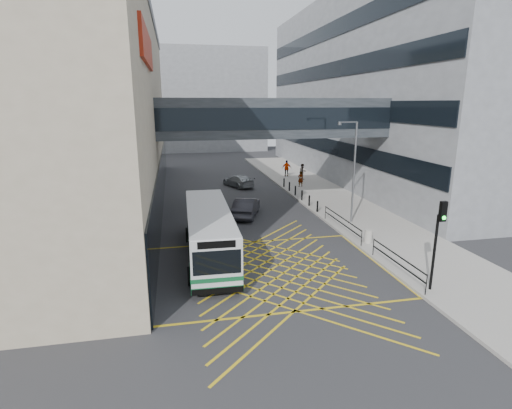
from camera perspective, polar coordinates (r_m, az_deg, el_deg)
ground at (r=21.62m, az=2.16°, el=-9.30°), size 120.00×120.00×0.00m
building_right at (r=51.92m, az=22.83°, el=14.77°), size 24.09×44.00×20.00m
building_far at (r=79.27m, az=-9.91°, el=14.42°), size 28.00×16.00×18.00m
skybridge at (r=32.19m, az=2.43°, el=12.28°), size 20.00×4.10×3.00m
pavement at (r=37.87m, az=10.05°, el=1.04°), size 6.00×54.00×0.16m
box_junction at (r=21.62m, az=2.16°, el=-9.29°), size 12.00×9.00×0.01m
bus at (r=22.88m, az=-6.73°, el=-3.86°), size 2.76×10.42×2.91m
car_white at (r=26.28m, az=-5.90°, el=-3.55°), size 1.83×3.99×1.24m
car_dark at (r=31.15m, az=-1.43°, el=-0.37°), size 3.37×5.13×1.50m
car_silver at (r=42.29m, az=-2.55°, el=3.45°), size 3.32×4.64×1.33m
traffic_light at (r=19.80m, az=24.61°, el=-3.74°), size 0.31×0.50×4.31m
street_lamp at (r=29.24m, az=13.62°, el=5.35°), size 1.64×0.54×7.25m
litter_bin at (r=25.98m, az=15.75°, el=-4.35°), size 0.48×0.48×0.83m
kerb_railings at (r=24.92m, az=15.10°, el=-4.37°), size 0.05×12.54×1.00m
bollards at (r=36.84m, az=6.10°, el=1.66°), size 0.14×10.14×0.90m
pedestrian_a at (r=41.75m, az=6.38°, el=3.65°), size 0.68×0.51×1.61m
pedestrian_b at (r=45.39m, az=6.67°, el=4.64°), size 1.00×0.76×1.82m
pedestrian_c at (r=47.39m, az=4.41°, el=5.16°), size 1.23×0.83×1.91m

